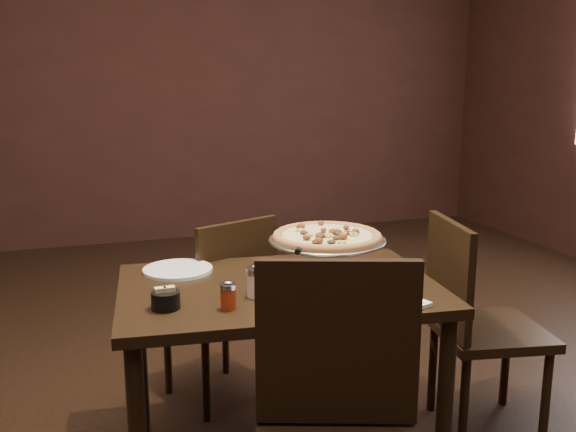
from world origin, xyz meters
name	(u,v)px	position (x,y,z in m)	size (l,w,h in m)	color
room	(312,79)	(0.06, 0.03, 1.40)	(6.04, 7.04, 2.84)	black
dining_table	(279,309)	(-0.08, -0.03, 0.60)	(1.19, 0.86, 0.69)	black
pizza_stand	(327,237)	(0.12, 0.02, 0.84)	(0.43, 0.43, 0.18)	#B6B6BD
parmesan_shaker	(256,281)	(-0.19, -0.13, 0.75)	(0.06, 0.06, 0.11)	beige
pepper_flake_shaker	(228,295)	(-0.30, -0.21, 0.74)	(0.05, 0.05, 0.09)	maroon
packet_caddy	(166,299)	(-0.49, -0.14, 0.72)	(0.09, 0.09, 0.07)	black
napkin_stack	(403,303)	(0.23, -0.36, 0.70)	(0.13, 0.13, 0.01)	white
plate_left	(178,270)	(-0.39, 0.24, 0.70)	(0.26, 0.26, 0.01)	white
plate_near	(309,311)	(-0.08, -0.32, 0.70)	(0.22, 0.22, 0.01)	white
serving_spatula	(300,248)	(-0.02, -0.08, 0.83)	(0.16, 0.16, 0.02)	#B6B6BD
chair_far	(224,303)	(-0.16, 0.49, 0.46)	(0.51, 0.51, 0.84)	black
chair_side	(474,318)	(0.72, -0.06, 0.48)	(0.48, 0.48, 0.87)	black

